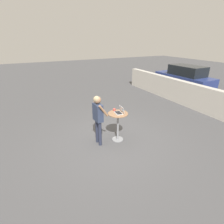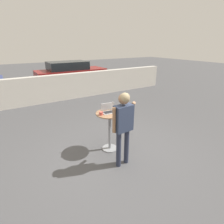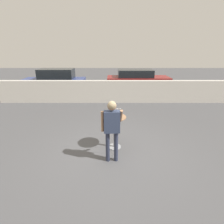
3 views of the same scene
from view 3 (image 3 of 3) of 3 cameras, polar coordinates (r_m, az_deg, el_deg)
ground_plane at (r=5.38m, az=0.82°, el=-13.20°), size 50.00×50.00×0.00m
pavement_kerb at (r=10.11m, az=0.48°, el=6.71°), size 13.07×0.35×1.26m
cafe_table at (r=5.32m, az=0.94°, el=-4.83°), size 0.69×0.69×1.04m
laptop at (r=5.23m, az=1.01°, el=-0.78°), size 0.37×0.31×0.22m
coffee_mug at (r=5.17m, az=-1.79°, el=-1.15°), size 0.12×0.09×0.08m
standing_person at (r=4.52m, az=0.03°, el=-3.91°), size 0.56×0.40×1.74m
parked_car_near_street at (r=12.95m, az=8.32°, el=10.18°), size 4.42×1.88×1.57m
parked_car_further_down at (r=13.53m, az=-17.95°, el=9.92°), size 4.40×1.82×1.61m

